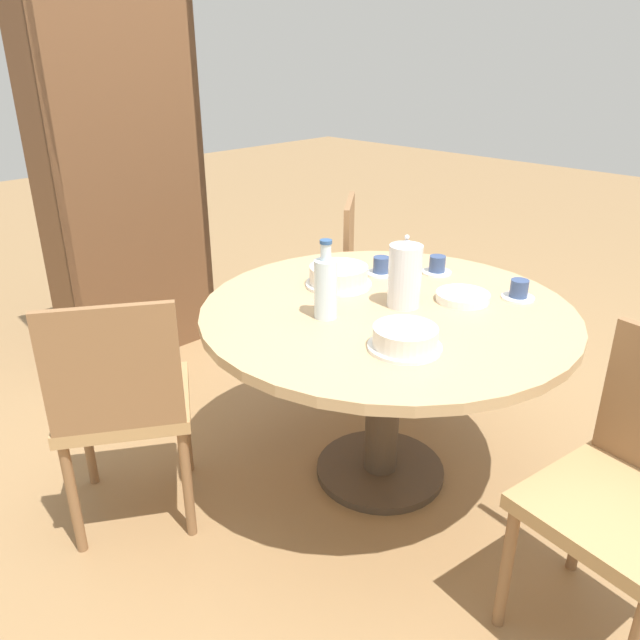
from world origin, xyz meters
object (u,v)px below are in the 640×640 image
(water_bottle, at_px, (326,287))
(cup_a, at_px, (519,291))
(chair_b, at_px, (123,401))
(cake_main, at_px, (339,276))
(cup_b, at_px, (437,266))
(coffee_pot, at_px, (405,274))
(chair_c, at_px, (634,492))
(bookshelf, at_px, (123,168))
(cup_c, at_px, (381,267))
(chair_a, at_px, (376,279))
(cake_second, at_px, (405,339))

(water_bottle, height_order, cup_a, water_bottle)
(chair_b, distance_m, cake_main, 0.89)
(cup_a, xyz_separation_m, cup_b, (0.02, 0.37, 0.00))
(coffee_pot, bearing_deg, chair_c, -99.31)
(coffee_pot, bearing_deg, chair_b, 150.48)
(chair_b, height_order, chair_c, same)
(chair_c, bearing_deg, coffee_pot, -179.68)
(cup_b, bearing_deg, bookshelf, 107.10)
(chair_b, bearing_deg, coffee_pot, -176.32)
(bookshelf, xyz_separation_m, cup_c, (0.31, -1.39, -0.25))
(water_bottle, height_order, cup_b, water_bottle)
(chair_a, height_order, cup_c, chair_a)
(chair_b, distance_m, chair_c, 1.53)
(chair_a, bearing_deg, cake_main, 169.84)
(bookshelf, height_order, cake_second, bookshelf)
(cake_main, xyz_separation_m, cup_a, (0.36, -0.55, -0.01))
(chair_a, distance_m, chair_b, 1.49)
(chair_c, xyz_separation_m, bookshelf, (0.03, 2.54, 0.51))
(coffee_pot, relative_size, cup_c, 2.19)
(chair_a, relative_size, chair_c, 1.00)
(chair_b, relative_size, coffee_pot, 3.38)
(chair_b, xyz_separation_m, cup_b, (1.21, -0.37, 0.26))
(coffee_pot, xyz_separation_m, cup_b, (0.37, 0.11, -0.09))
(coffee_pot, bearing_deg, bookshelf, 93.77)
(chair_a, xyz_separation_m, water_bottle, (-0.89, -0.52, 0.34))
(chair_c, xyz_separation_m, cake_second, (-0.12, 0.67, 0.26))
(water_bottle, xyz_separation_m, cake_main, (0.25, 0.17, -0.07))
(bookshelf, relative_size, cake_second, 8.67)
(chair_a, height_order, cup_a, chair_a)
(chair_b, relative_size, cup_c, 7.42)
(chair_a, height_order, cup_b, chair_a)
(chair_b, height_order, cup_c, chair_b)
(cup_b, bearing_deg, cake_second, -152.92)
(chair_c, relative_size, bookshelf, 0.45)
(cup_a, height_order, cup_b, same)
(water_bottle, bearing_deg, coffee_pot, -25.33)
(cake_second, bearing_deg, water_bottle, 89.12)
(cup_a, xyz_separation_m, cup_c, (-0.14, 0.52, 0.00))
(bookshelf, bearing_deg, chair_a, 125.96)
(cup_a, bearing_deg, water_bottle, 147.95)
(chair_a, distance_m, bookshelf, 1.36)
(cup_b, bearing_deg, cake_main, 154.00)
(chair_b, relative_size, cake_main, 3.46)
(chair_c, xyz_separation_m, water_bottle, (-0.12, 1.00, 0.34))
(chair_a, bearing_deg, chair_b, 148.06)
(cup_b, relative_size, cup_c, 1.00)
(chair_a, bearing_deg, cup_b, -154.79)
(cake_second, bearing_deg, cup_b, 27.08)
(chair_a, distance_m, cake_main, 0.78)
(cake_main, bearing_deg, chair_c, -96.39)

